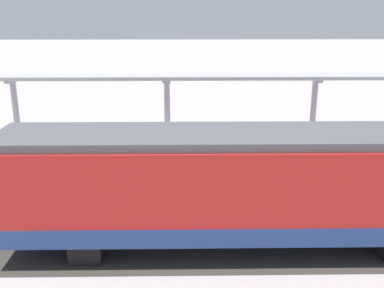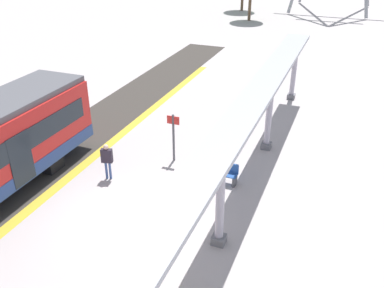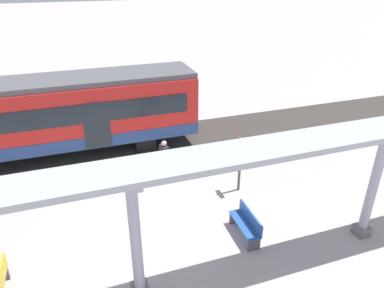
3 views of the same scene
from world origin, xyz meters
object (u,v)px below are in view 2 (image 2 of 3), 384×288
(canopy_pillar_fifth, at_px, (294,69))
(passenger_waiting_near_edge, at_px, (107,158))
(canopy_pillar_fourth, at_px, (269,112))
(bench_far_end, at_px, (220,172))
(canopy_pillar_third, at_px, (220,197))
(platform_info_sign, at_px, (173,133))

(canopy_pillar_fifth, height_order, passenger_waiting_near_edge, canopy_pillar_fifth)
(canopy_pillar_fourth, relative_size, bench_far_end, 2.39)
(canopy_pillar_third, bearing_deg, passenger_waiting_near_edge, 158.44)
(canopy_pillar_fourth, distance_m, platform_info_sign, 4.44)
(bench_far_end, xyz_separation_m, platform_info_sign, (-2.42, 0.90, 0.89))
(bench_far_end, xyz_separation_m, passenger_waiting_near_edge, (-4.31, -1.47, 0.54))
(canopy_pillar_fifth, height_order, bench_far_end, canopy_pillar_fifth)
(canopy_pillar_fifth, xyz_separation_m, passenger_waiting_near_edge, (-5.47, -11.82, -0.85))
(canopy_pillar_third, xyz_separation_m, platform_info_sign, (-3.57, 4.54, -0.50))
(canopy_pillar_fourth, height_order, passenger_waiting_near_edge, canopy_pillar_fourth)
(canopy_pillar_third, xyz_separation_m, canopy_pillar_fifth, (0.00, 13.98, 0.00))
(canopy_pillar_third, height_order, canopy_pillar_fifth, same)
(bench_far_end, distance_m, platform_info_sign, 2.73)
(canopy_pillar_third, distance_m, passenger_waiting_near_edge, 5.94)
(canopy_pillar_fourth, bearing_deg, bench_far_end, -108.35)
(canopy_pillar_third, height_order, canopy_pillar_fourth, same)
(canopy_pillar_fourth, bearing_deg, canopy_pillar_third, -90.00)
(canopy_pillar_fourth, xyz_separation_m, platform_info_sign, (-3.57, -2.59, -0.50))
(platform_info_sign, bearing_deg, passenger_waiting_near_edge, -128.56)
(canopy_pillar_third, relative_size, platform_info_sign, 1.64)
(bench_far_end, bearing_deg, platform_info_sign, 159.50)
(canopy_pillar_third, distance_m, bench_far_end, 4.06)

